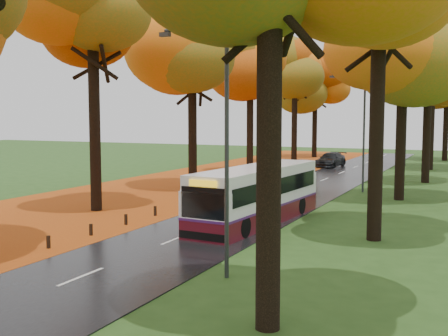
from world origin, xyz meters
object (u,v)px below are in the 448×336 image
Objects in this scene: streetlamp_near at (219,130)px; bus at (257,193)px; car_silver at (302,168)px; car_white at (263,180)px; car_dark at (331,160)px; streetlamp_far at (404,120)px; streetlamp_mid at (360,122)px.

streetlamp_near is 9.77m from bus.
streetlamp_near is at bearing -90.96° from car_silver.
streetlamp_near is 2.08× the size of car_white.
streetlamp_far is at bearing 43.25° from car_dark.
car_white is at bearing -103.04° from car_silver.
streetlamp_mid is 22.00m from streetlamp_far.
bus is 2.51× the size of car_silver.
bus is at bearing -99.74° from streetlamp_mid.
car_dark is (-6.30, 39.24, -3.97)m from streetlamp_near.
bus reaches higher than car_white.
car_white is at bearing 113.66° from bus.
car_silver is at bearing 105.34° from bus.
bus reaches higher than car_dark.
bus is at bearing 104.10° from streetlamp_near.
car_white is 0.80× the size of car_dark.
streetlamp_far reaches higher than car_dark.
streetlamp_mid is 1.00× the size of streetlamp_far.
bus is at bearing -93.66° from streetlamp_far.
car_silver is at bearing 75.92° from car_white.
streetlamp_mid is 1.95× the size of car_silver.
streetlamp_mid is at bearing 0.46° from car_white.
streetlamp_near is at bearing -74.71° from car_dark.
bus is 2.13× the size of car_dark.
streetlamp_near is 22.00m from streetlamp_mid.
streetlamp_near reaches higher than car_silver.
car_silver is (-6.30, -14.58, -4.00)m from streetlamp_far.
streetlamp_mid reaches higher than car_dark.
bus is (-2.24, 8.93, -3.28)m from streetlamp_near.
car_silver is (-6.30, 7.42, -4.00)m from streetlamp_mid.
streetlamp_mid reaches higher than car_white.
streetlamp_far reaches higher than car_white.
streetlamp_far is at bearing 53.60° from car_silver.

